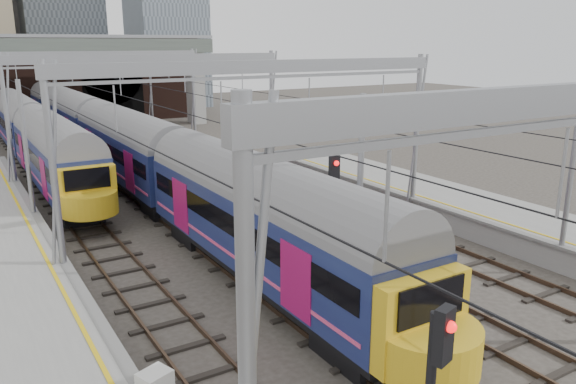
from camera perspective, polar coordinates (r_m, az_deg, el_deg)
ground at (r=18.13m, az=10.94°, el=-13.33°), size 160.00×160.00×0.00m
platform_left at (r=16.21m, az=-25.21°, el=-15.97°), size 4.32×55.00×1.12m
tracks at (r=30.03m, az=-8.58°, el=-1.65°), size 14.40×80.00×0.22m
overhead_line at (r=34.94m, az=-13.27°, el=11.37°), size 16.80×80.00×8.00m
retaining_wall at (r=64.88m, az=-20.69°, el=10.31°), size 28.00×2.75×9.00m
overbridge at (r=58.67m, az=-21.16°, el=12.76°), size 28.00×3.00×9.25m
train_main at (r=41.80m, az=-18.75°, el=5.84°), size 2.76×63.92×4.77m
train_second at (r=41.55m, az=-24.25°, el=5.18°), size 2.67×30.90×4.64m
signal_near_centre at (r=19.20m, az=4.43°, el=-1.51°), size 0.37×0.47×4.89m
equip_cover_a at (r=18.22m, az=14.97°, el=-13.24°), size 1.00×0.75×0.11m
equip_cover_b at (r=27.80m, az=-6.65°, el=-2.86°), size 1.16×1.00×0.11m
equip_cover_c at (r=21.95m, az=6.95°, el=-7.84°), size 0.97×0.83×0.10m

